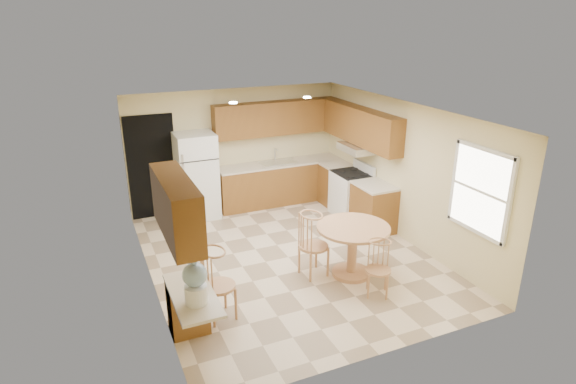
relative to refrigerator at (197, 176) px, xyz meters
name	(u,v)px	position (x,y,z in m)	size (l,w,h in m)	color
floor	(288,257)	(0.95, -2.40, -0.87)	(5.50, 5.50, 0.00)	beige
ceiling	(288,112)	(0.95, -2.40, 1.63)	(4.50, 5.50, 0.02)	white
wall_back	(236,148)	(0.95, 0.35, 0.38)	(4.50, 0.02, 2.50)	beige
wall_front	(386,264)	(0.95, -5.15, 0.38)	(4.50, 0.02, 2.50)	beige
wall_left	(146,210)	(-1.30, -2.40, 0.38)	(0.02, 5.50, 2.50)	beige
wall_right	(403,171)	(3.20, -2.40, 0.38)	(0.02, 5.50, 2.50)	beige
doorway	(152,167)	(-0.80, 0.34, 0.18)	(0.90, 0.02, 2.10)	black
base_cab_back	(280,183)	(1.83, 0.05, -0.43)	(2.75, 0.60, 0.87)	brown
counter_back	(280,163)	(1.83, 0.05, 0.02)	(2.75, 0.63, 0.04)	beige
base_cab_right_a	(336,185)	(2.90, -0.54, -0.43)	(0.60, 0.59, 0.87)	brown
counter_right_a	(337,165)	(2.90, -0.54, 0.02)	(0.63, 0.59, 0.04)	beige
base_cab_right_b	(373,208)	(2.90, -2.00, -0.43)	(0.60, 0.80, 0.87)	brown
counter_right_b	(375,186)	(2.90, -2.00, 0.02)	(0.63, 0.80, 0.04)	beige
upper_cab_back	(277,118)	(1.83, 0.19, 0.98)	(2.75, 0.33, 0.70)	brown
upper_cab_right	(361,126)	(3.04, -1.19, 0.98)	(0.33, 2.42, 0.70)	brown
upper_cab_left	(176,208)	(-1.13, -4.00, 0.98)	(0.33, 1.40, 0.70)	brown
sink	(279,162)	(1.80, 0.05, 0.05)	(0.78, 0.44, 0.01)	silver
range_hood	(357,148)	(2.95, -1.22, 0.55)	(0.50, 0.76, 0.14)	silver
desk_pedestal	(188,306)	(-1.05, -3.72, -0.51)	(0.48, 0.42, 0.72)	brown
desk_top	(193,295)	(-1.05, -4.10, -0.12)	(0.50, 1.20, 0.04)	beige
window	(481,191)	(3.18, -4.25, 0.63)	(0.06, 1.12, 1.30)	white
can_light_a	(233,103)	(0.45, -1.20, 1.62)	(0.14, 0.14, 0.02)	white
can_light_b	(307,97)	(1.85, -1.20, 1.62)	(0.14, 0.14, 0.02)	white
refrigerator	(197,176)	(0.00, 0.00, 0.00)	(0.76, 0.74, 1.73)	white
stove	(351,194)	(2.88, -1.22, -0.40)	(0.65, 0.76, 1.09)	white
dining_table	(353,243)	(1.63, -3.33, -0.32)	(1.13, 1.13, 0.84)	tan
chair_table_a	(317,241)	(1.08, -3.18, -0.23)	(0.46, 0.60, 1.04)	tan
chair_table_b	(382,266)	(1.68, -4.07, -0.35)	(0.37, 0.43, 0.84)	tan
chair_desk	(220,281)	(-0.60, -3.71, -0.24)	(0.45, 0.59, 1.02)	tan
water_crock	(195,282)	(-1.05, -4.32, 0.17)	(0.29, 0.29, 0.59)	white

